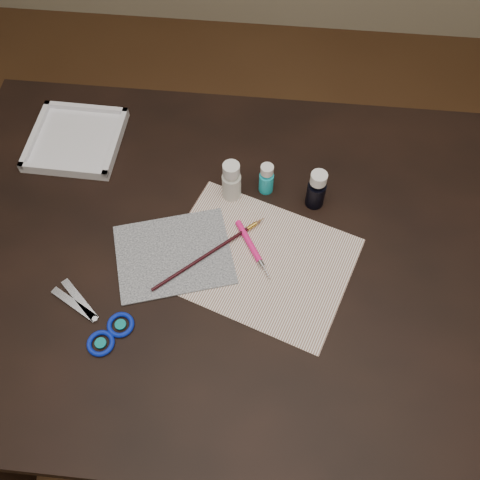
# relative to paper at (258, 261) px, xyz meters

# --- Properties ---
(ground) EXTENTS (3.50, 3.50, 0.02)m
(ground) POSITION_rel_paper_xyz_m (-0.04, 0.01, -0.76)
(ground) COLOR #422614
(ground) RESTS_ON ground
(table) EXTENTS (1.30, 0.90, 0.75)m
(table) POSITION_rel_paper_xyz_m (-0.04, 0.01, -0.38)
(table) COLOR black
(table) RESTS_ON ground
(paper) EXTENTS (0.43, 0.38, 0.00)m
(paper) POSITION_rel_paper_xyz_m (0.00, 0.00, 0.00)
(paper) COLOR white
(paper) RESTS_ON table
(canvas) EXTENTS (0.28, 0.25, 0.00)m
(canvas) POSITION_rel_paper_xyz_m (-0.17, -0.00, 0.00)
(canvas) COLOR black
(canvas) RESTS_ON paper
(paint_bottle_white) EXTENTS (0.05, 0.05, 0.10)m
(paint_bottle_white) POSITION_rel_paper_xyz_m (-0.07, 0.16, 0.05)
(paint_bottle_white) COLOR silver
(paint_bottle_white) RESTS_ON table
(paint_bottle_cyan) EXTENTS (0.04, 0.04, 0.08)m
(paint_bottle_cyan) POSITION_rel_paper_xyz_m (0.00, 0.18, 0.04)
(paint_bottle_cyan) COLOR #1BB5C8
(paint_bottle_cyan) RESTS_ON table
(paint_bottle_navy) EXTENTS (0.05, 0.05, 0.10)m
(paint_bottle_navy) POSITION_rel_paper_xyz_m (0.11, 0.16, 0.05)
(paint_bottle_navy) COLOR black
(paint_bottle_navy) RESTS_ON table
(paintbrush) EXTENTS (0.21, 0.20, 0.01)m
(paintbrush) POSITION_rel_paper_xyz_m (-0.10, 0.00, 0.01)
(paintbrush) COLOR black
(paintbrush) RESTS_ON canvas
(craft_knife) EXTENTS (0.09, 0.14, 0.01)m
(craft_knife) POSITION_rel_paper_xyz_m (-0.01, 0.02, 0.01)
(craft_knife) COLOR #FF1B81
(craft_knife) RESTS_ON paper
(scissors) EXTENTS (0.23, 0.19, 0.01)m
(scissors) POSITION_rel_paper_xyz_m (-0.32, -0.16, 0.00)
(scissors) COLOR silver
(scissors) RESTS_ON table
(palette_tray) EXTENTS (0.21, 0.21, 0.02)m
(palette_tray) POSITION_rel_paper_xyz_m (-0.45, 0.27, 0.01)
(palette_tray) COLOR white
(palette_tray) RESTS_ON table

